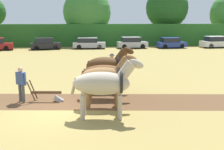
{
  "coord_description": "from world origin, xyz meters",
  "views": [
    {
      "loc": [
        1.35,
        -11.86,
        3.94
      ],
      "look_at": [
        2.63,
        2.19,
        1.1
      ],
      "focal_mm": 45.0,
      "sensor_mm": 36.0,
      "label": 1
    }
  ],
  "objects": [
    {
      "name": "draft_horse_trail_right",
      "position": [
        2.47,
        3.4,
        1.41
      ],
      "size": [
        2.77,
        1.2,
        2.49
      ],
      "rotation": [
        0.0,
        0.0,
        -0.1
      ],
      "color": "#513319",
      "rests_on": "ground"
    },
    {
      "name": "farmer_beside_team",
      "position": [
        2.93,
        5.55,
        1.06
      ],
      "size": [
        0.45,
        0.68,
        1.79
      ],
      "rotation": [
        0.0,
        0.0,
        -0.18
      ],
      "color": "#4C4C4C",
      "rests_on": "ground"
    },
    {
      "name": "parked_car_center_left",
      "position": [
        -4.01,
        25.41,
        0.71
      ],
      "size": [
        4.09,
        2.46,
        1.49
      ],
      "rotation": [
        0.0,
        0.0,
        0.18
      ],
      "color": "black",
      "rests_on": "ground"
    },
    {
      "name": "parked_car_center_right",
      "position": [
        7.48,
        25.79,
        0.73
      ],
      "size": [
        4.07,
        1.95,
        1.53
      ],
      "rotation": [
        0.0,
        0.0,
        0.04
      ],
      "color": "#A8A8B2",
      "rests_on": "ground"
    },
    {
      "name": "draft_horse_lead_right",
      "position": [
        2.18,
        0.44,
        1.39
      ],
      "size": [
        2.72,
        1.07,
        2.45
      ],
      "rotation": [
        0.0,
        0.0,
        -0.1
      ],
      "color": "brown",
      "rests_on": "ground"
    },
    {
      "name": "plow",
      "position": [
        -0.5,
        1.46,
        0.32
      ],
      "size": [
        1.72,
        0.5,
        1.13
      ],
      "rotation": [
        0.0,
        0.0,
        -0.1
      ],
      "color": "#4C331E",
      "rests_on": "ground"
    },
    {
      "name": "tree_center",
      "position": [
        1.52,
        31.6,
        4.92
      ],
      "size": [
        7.17,
        7.17,
        8.51
      ],
      "color": "#423323",
      "rests_on": "ground"
    },
    {
      "name": "plowed_furrow_strip",
      "position": [
        -2.45,
        1.65,
        0.0
      ],
      "size": [
        30.81,
        5.75,
        0.01
      ],
      "primitive_type": "cube",
      "rotation": [
        0.0,
        0.0,
        -0.1
      ],
      "color": "brown",
      "rests_on": "ground"
    },
    {
      "name": "tree_center_right",
      "position": [
        13.95,
        32.05,
        5.6
      ],
      "size": [
        6.53,
        6.53,
        8.88
      ],
      "color": "#423323",
      "rests_on": "ground"
    },
    {
      "name": "parked_car_center",
      "position": [
        1.66,
        25.79,
        0.71
      ],
      "size": [
        4.33,
        1.87,
        1.47
      ],
      "rotation": [
        0.0,
        0.0,
        -0.03
      ],
      "color": "#A8A8B2",
      "rests_on": "ground"
    },
    {
      "name": "parked_car_right",
      "position": [
        12.85,
        25.6,
        0.69
      ],
      "size": [
        3.94,
        2.07,
        1.44
      ],
      "rotation": [
        0.0,
        0.0,
        0.06
      ],
      "color": "navy",
      "rests_on": "ground"
    },
    {
      "name": "draft_horse_trail_left",
      "position": [
        2.32,
        1.92,
        1.26
      ],
      "size": [
        2.86,
        1.1,
        2.27
      ],
      "rotation": [
        0.0,
        0.0,
        -0.1
      ],
      "color": "brown",
      "rests_on": "ground"
    },
    {
      "name": "draft_horse_lead_left",
      "position": [
        2.03,
        -1.03,
        1.42
      ],
      "size": [
        2.96,
        1.2,
        2.48
      ],
      "rotation": [
        0.0,
        0.0,
        -0.1
      ],
      "color": "#B2A38E",
      "rests_on": "ground"
    },
    {
      "name": "farmer_at_plow",
      "position": [
        -1.78,
        1.48,
        1.0
      ],
      "size": [
        0.56,
        0.46,
        1.71
      ],
      "rotation": [
        0.0,
        0.0,
        0.92
      ],
      "color": "#4C4C4C",
      "rests_on": "ground"
    },
    {
      "name": "ground_plane",
      "position": [
        0.0,
        0.0,
        0.0
      ],
      "size": [
        240.0,
        240.0,
        0.0
      ],
      "primitive_type": "plane",
      "color": "#998447"
    },
    {
      "name": "parked_car_far_right",
      "position": [
        19.3,
        25.63,
        0.76
      ],
      "size": [
        4.64,
        2.41,
        1.58
      ],
      "rotation": [
        0.0,
        0.0,
        0.14
      ],
      "color": "silver",
      "rests_on": "ground"
    },
    {
      "name": "hedgerow",
      "position": [
        0.0,
        29.07,
        1.6
      ],
      "size": [
        65.51,
        1.34,
        3.19
      ],
      "primitive_type": "cube",
      "color": "#286023",
      "rests_on": "ground"
    }
  ]
}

